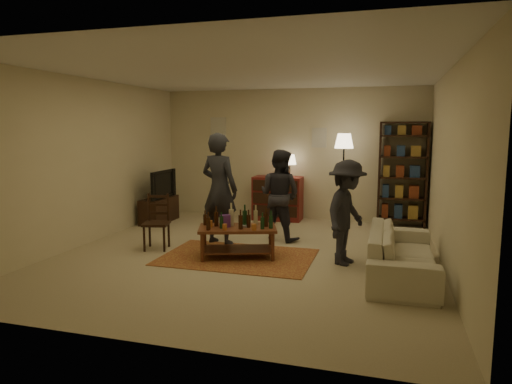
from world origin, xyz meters
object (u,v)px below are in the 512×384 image
at_px(person_right, 280,195).
at_px(person_by_sofa, 347,213).
at_px(tv_stand, 159,203).
at_px(sofa, 402,253).
at_px(dresser, 278,197).
at_px(coffee_table, 238,230).
at_px(bookshelf, 402,173).
at_px(dining_chair, 157,220).
at_px(person_left, 219,189).
at_px(floor_lamp, 344,148).

bearing_deg(person_right, person_by_sofa, 155.40).
bearing_deg(person_by_sofa, tv_stand, 81.28).
bearing_deg(sofa, dresser, 37.54).
bearing_deg(coffee_table, bookshelf, 51.66).
distance_m(bookshelf, person_right, 2.66).
xyz_separation_m(dining_chair, tv_stand, (-0.96, 1.85, -0.07)).
xyz_separation_m(tv_stand, person_left, (1.80, -1.30, 0.53)).
xyz_separation_m(tv_stand, bookshelf, (4.69, 0.98, 0.65)).
bearing_deg(dining_chair, person_by_sofa, -14.09).
relative_size(bookshelf, floor_lamp, 1.12).
relative_size(sofa, person_left, 1.14).
xyz_separation_m(sofa, person_left, (-2.84, 0.90, 0.61)).
distance_m(floor_lamp, person_left, 2.73).
distance_m(tv_stand, sofa, 5.14).
distance_m(tv_stand, person_left, 2.28).
relative_size(dining_chair, bookshelf, 0.44).
bearing_deg(person_by_sofa, bookshelf, 1.31).
height_order(tv_stand, dresser, dresser).
bearing_deg(sofa, bookshelf, -0.82).
relative_size(tv_stand, floor_lamp, 0.59).
bearing_deg(dresser, floor_lamp, -10.52).
relative_size(dining_chair, tv_stand, 0.84).
xyz_separation_m(dining_chair, person_left, (0.84, 0.55, 0.45)).
bearing_deg(tv_stand, person_left, -35.73).
bearing_deg(floor_lamp, person_by_sofa, -83.20).
relative_size(person_left, person_right, 1.18).
distance_m(bookshelf, person_by_sofa, 2.97).
bearing_deg(coffee_table, dresser, 91.81).
xyz_separation_m(bookshelf, floor_lamp, (-1.09, -0.32, 0.49)).
xyz_separation_m(dresser, person_by_sofa, (1.65, -2.78, 0.26)).
xyz_separation_m(dining_chair, floor_lamp, (2.64, 2.51, 1.07)).
height_order(dining_chair, person_by_sofa, person_by_sofa).
height_order(coffee_table, dining_chair, dining_chair).
bearing_deg(person_by_sofa, dresser, 47.51).
bearing_deg(bookshelf, floor_lamp, -163.81).
height_order(dining_chair, tv_stand, tv_stand).
xyz_separation_m(coffee_table, person_right, (0.33, 1.24, 0.36)).
height_order(bookshelf, sofa, bookshelf).
height_order(person_right, person_by_sofa, person_right).
distance_m(dresser, person_right, 1.73).
xyz_separation_m(floor_lamp, sofa, (1.05, -2.86, -1.22)).
relative_size(dining_chair, person_left, 0.49).
relative_size(coffee_table, bookshelf, 0.62).
bearing_deg(sofa, person_right, 53.43).
bearing_deg(floor_lamp, coffee_table, -115.35).
bearing_deg(bookshelf, person_right, -139.43).
height_order(bookshelf, person_right, bookshelf).
bearing_deg(person_by_sofa, floor_lamp, 23.63).
bearing_deg(dining_chair, coffee_table, -19.43).
xyz_separation_m(dining_chair, person_right, (1.72, 1.11, 0.31)).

